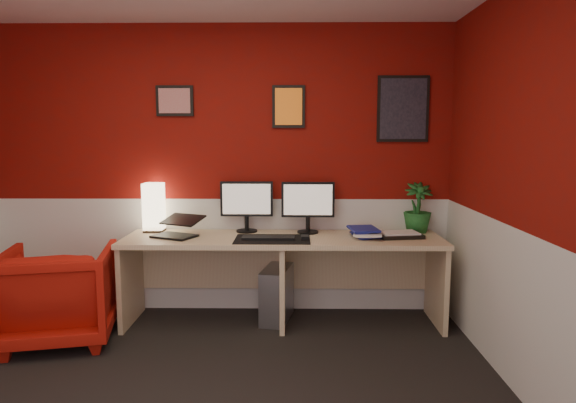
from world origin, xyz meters
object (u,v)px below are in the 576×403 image
object	(u,v)px
potted_plant	(418,208)
pc_tower	(277,294)
desk	(283,280)
armchair	(59,294)
laptop	(174,224)
zen_tray	(399,235)
shoji_lamp	(154,209)
monitor_left	(246,198)
monitor_right	(308,199)

from	to	relation	value
potted_plant	pc_tower	distance (m)	1.41
desk	armchair	size ratio (longest dim) A/B	3.26
laptop	zen_tray	world-z (taller)	laptop
desk	pc_tower	size ratio (longest dim) A/B	5.78
zen_tray	armchair	xyz separation A→B (m)	(-2.64, -0.41, -0.38)
shoji_lamp	monitor_left	xyz separation A→B (m)	(0.80, -0.00, 0.09)
desk	monitor_right	world-z (taller)	monitor_right
shoji_lamp	desk	bearing A→B (deg)	-11.25
armchair	monitor_left	bearing A→B (deg)	-168.60
shoji_lamp	monitor_left	distance (m)	0.81
shoji_lamp	armchair	distance (m)	1.01
laptop	zen_tray	bearing A→B (deg)	26.28
monitor_left	zen_tray	distance (m)	1.32
laptop	pc_tower	xyz separation A→B (m)	(0.83, 0.09, -0.61)
desk	monitor_left	bearing A→B (deg)	145.44
shoji_lamp	potted_plant	xyz separation A→B (m)	(2.27, 0.00, 0.01)
desk	shoji_lamp	bearing A→B (deg)	168.75
desk	laptop	size ratio (longest dim) A/B	7.88
monitor_right	zen_tray	xyz separation A→B (m)	(0.74, -0.16, -0.28)
laptop	pc_tower	world-z (taller)	laptop
zen_tray	armchair	size ratio (longest dim) A/B	0.44
laptop	pc_tower	bearing A→B (deg)	31.18
armchair	zen_tray	bearing A→B (deg)	176.10
monitor_right	pc_tower	xyz separation A→B (m)	(-0.26, -0.11, -0.80)
shoji_lamp	potted_plant	bearing A→B (deg)	0.08
shoji_lamp	armchair	bearing A→B (deg)	-132.87
desk	monitor_left	world-z (taller)	monitor_left
desk	monitor_left	xyz separation A→B (m)	(-0.32, 0.22, 0.66)
desk	zen_tray	xyz separation A→B (m)	(0.95, 0.01, 0.38)
desk	monitor_left	distance (m)	0.76
pc_tower	desk	bearing A→B (deg)	-38.70
desk	armchair	xyz separation A→B (m)	(-1.69, -0.39, -0.00)
shoji_lamp	laptop	bearing A→B (deg)	-46.75
zen_tray	pc_tower	world-z (taller)	zen_tray
monitor_left	monitor_right	xyz separation A→B (m)	(0.53, -0.04, 0.00)
monitor_right	pc_tower	size ratio (longest dim) A/B	1.29
laptop	monitor_left	bearing A→B (deg)	48.16
monitor_left	pc_tower	size ratio (longest dim) A/B	1.29
pc_tower	monitor_left	bearing A→B (deg)	160.75
monitor_left	potted_plant	world-z (taller)	monitor_left
shoji_lamp	armchair	xyz separation A→B (m)	(-0.57, -0.62, -0.57)
laptop	monitor_right	bearing A→B (deg)	35.52
potted_plant	pc_tower	world-z (taller)	potted_plant
monitor_left	desk	bearing A→B (deg)	-34.56
zen_tray	potted_plant	size ratio (longest dim) A/B	0.82
monitor_left	zen_tray	xyz separation A→B (m)	(1.27, -0.21, -0.28)
desk	zen_tray	world-z (taller)	zen_tray
zen_tray	monitor_left	bearing A→B (deg)	170.79
monitor_right	potted_plant	size ratio (longest dim) A/B	1.36
laptop	monitor_right	distance (m)	1.13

